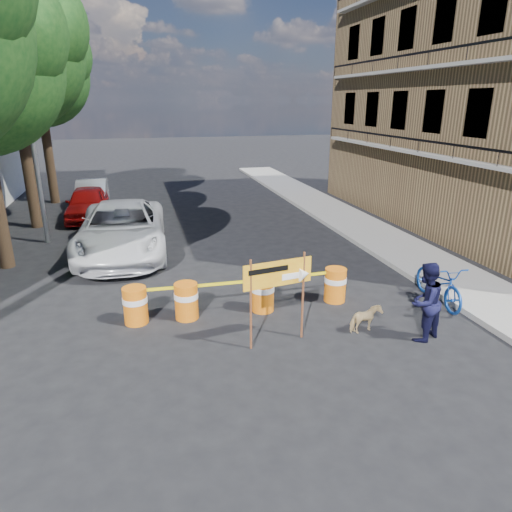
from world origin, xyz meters
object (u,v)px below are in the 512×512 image
barrel_mid_left (186,300)px  suv_white (122,229)px  barrel_far_right (335,284)px  sedan_silver (92,194)px  dog (365,319)px  detour_sign (287,278)px  sedan_red (88,203)px  pedestrian (425,302)px  bicycle (442,264)px  barrel_mid_right (263,293)px  barrel_far_left (135,305)px

barrel_mid_left → suv_white: suv_white is taller
barrel_far_right → sedan_silver: (-7.03, 13.41, 0.20)m
dog → barrel_far_right: bearing=-15.6°
barrel_mid_left → detour_sign: bearing=-40.1°
suv_white → sedan_red: suv_white is taller
pedestrian → suv_white: size_ratio=0.29×
bicycle → pedestrian: bearing=-128.9°
barrel_far_right → detour_sign: detour_sign is taller
barrel_mid_right → barrel_far_right: size_ratio=1.00×
suv_white → sedan_silver: size_ratio=1.53×
bicycle → sedan_silver: bicycle is taller
sedan_red → bicycle: bearing=-49.5°
barrel_far_left → barrel_mid_left: (1.19, -0.06, 0.00)m
barrel_far_left → barrel_far_right: bearing=-0.2°
barrel_mid_right → suv_white: 6.58m
detour_sign → barrel_far_right: bearing=32.7°
barrel_far_left → pedestrian: (6.12, -2.39, 0.42)m
pedestrian → sedan_red: size_ratio=0.43×
dog → sedan_red: sedan_red is taller
bicycle → dog: bearing=-154.0°
barrel_far_right → pedestrian: bearing=-66.6°
dog → sedan_red: (-7.00, 12.75, 0.39)m
sedan_silver → suv_white: bearing=-78.9°
detour_sign → suv_white: 8.06m
barrel_far_left → suv_white: size_ratio=0.15×
detour_sign → bicycle: bicycle is taller
barrel_far_left → suv_white: bearing=93.8°
suv_white → bicycle: bearing=-35.5°
pedestrian → dog: pedestrian is taller
barrel_far_left → detour_sign: bearing=-28.5°
barrel_far_left → dog: bearing=-19.5°
sedan_red → pedestrian: bearing=-57.6°
pedestrian → sedan_red: bearing=-83.1°
barrel_mid_right → barrel_far_right: same height
bicycle → suv_white: bearing=146.9°
detour_sign → sedan_silver: (-5.12, 15.12, -0.81)m
barrel_mid_left → bicycle: bearing=-6.4°
barrel_mid_left → barrel_mid_right: (1.90, -0.04, 0.00)m
dog → sedan_silver: size_ratio=0.19×
barrel_mid_left → barrel_far_left: bearing=177.3°
sedan_silver → sedan_red: bearing=-90.2°
barrel_far_right → sedan_red: sedan_red is taller
barrel_mid_left → pedestrian: bearing=-25.3°
suv_white → sedan_silver: suv_white is taller
sedan_red → barrel_far_right: bearing=-56.1°
barrel_far_right → bicycle: size_ratio=0.42×
barrel_mid_right → barrel_far_right: 1.99m
barrel_far_right → pedestrian: 2.62m
detour_sign → dog: bearing=-11.1°
detour_sign → pedestrian: 3.07m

